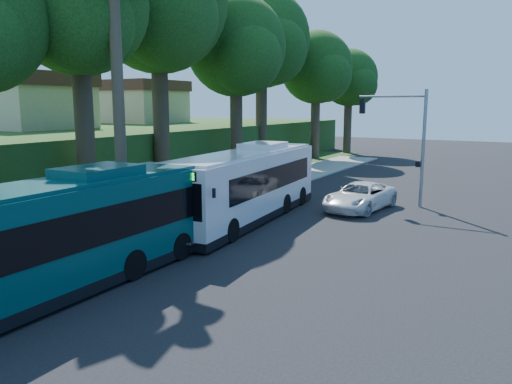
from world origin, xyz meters
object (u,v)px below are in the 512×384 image
Objects in this scene: bus_shelter at (117,193)px; pickup at (360,196)px; teal_bus at (51,236)px; white_bus at (247,184)px.

pickup is at bearing 48.40° from bus_shelter.
pickup is at bearing 75.80° from teal_bus.
white_bus is at bearing 90.02° from teal_bus.
bus_shelter is 13.80m from pickup.
white_bus is 1.02× the size of teal_bus.
pickup is at bearing 45.16° from white_bus.
teal_bus is (0.01, -12.37, -0.00)m from white_bus.
teal_bus reaches higher than pickup.
teal_bus is at bearing -95.03° from white_bus.
white_bus is (4.64, 4.89, 0.14)m from bus_shelter.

